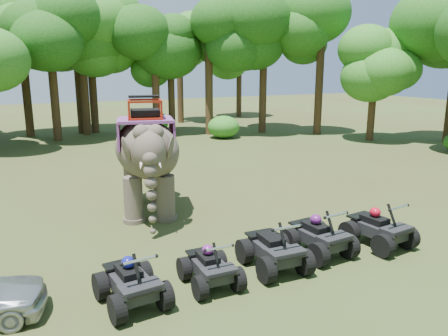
{
  "coord_description": "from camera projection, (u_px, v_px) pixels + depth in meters",
  "views": [
    {
      "loc": [
        -6.08,
        -11.08,
        5.12
      ],
      "look_at": [
        0.0,
        1.2,
        1.9
      ],
      "focal_mm": 35.0,
      "sensor_mm": 36.0,
      "label": 1
    }
  ],
  "objects": [
    {
      "name": "atv_1",
      "position": [
        210.0,
        262.0,
        10.33
      ],
      "size": [
        1.21,
        1.63,
        1.19
      ],
      "primitive_type": null,
      "rotation": [
        0.0,
        0.0,
        -0.02
      ],
      "color": "black",
      "rests_on": "ground"
    },
    {
      "name": "atv_3",
      "position": [
        319.0,
        231.0,
        12.03
      ],
      "size": [
        1.46,
        1.92,
        1.36
      ],
      "primitive_type": null,
      "rotation": [
        0.0,
        0.0,
        0.07
      ],
      "color": "black",
      "rests_on": "ground"
    },
    {
      "name": "tree_0",
      "position": [
        92.0,
        69.0,
        33.31
      ],
      "size": [
        6.79,
        6.79,
        9.7
      ],
      "primitive_type": null,
      "color": "#195114",
      "rests_on": "ground"
    },
    {
      "name": "tree_5",
      "position": [
        373.0,
        92.0,
        29.94
      ],
      "size": [
        4.7,
        4.7,
        6.71
      ],
      "primitive_type": null,
      "color": "#195114",
      "rests_on": "ground"
    },
    {
      "name": "elephant",
      "position": [
        147.0,
        156.0,
        15.28
      ],
      "size": [
        3.25,
        5.23,
        4.08
      ],
      "primitive_type": null,
      "rotation": [
        0.0,
        0.0,
        -0.24
      ],
      "color": "#4E4238",
      "rests_on": "ground"
    },
    {
      "name": "tree_35",
      "position": [
        83.0,
        72.0,
        32.13
      ],
      "size": [
        6.58,
        6.58,
        9.4
      ],
      "primitive_type": null,
      "color": "#195114",
      "rests_on": "ground"
    },
    {
      "name": "tree_29",
      "position": [
        24.0,
        71.0,
        31.4
      ],
      "size": [
        6.64,
        6.64,
        9.49
      ],
      "primitive_type": null,
      "color": "#195114",
      "rests_on": "ground"
    },
    {
      "name": "ground",
      "position": [
        241.0,
        236.0,
        13.46
      ],
      "size": [
        110.0,
        110.0,
        0.0
      ],
      "primitive_type": "plane",
      "color": "#47381E",
      "rests_on": "ground"
    },
    {
      "name": "atv_2",
      "position": [
        274.0,
        244.0,
        11.15
      ],
      "size": [
        1.44,
        1.91,
        1.37
      ],
      "primitive_type": null,
      "rotation": [
        0.0,
        0.0,
        -0.05
      ],
      "color": "black",
      "rests_on": "ground"
    },
    {
      "name": "tree_40",
      "position": [
        239.0,
        79.0,
        44.32
      ],
      "size": [
        5.37,
        5.37,
        7.67
      ],
      "primitive_type": null,
      "color": "#195114",
      "rests_on": "ground"
    },
    {
      "name": "tree_2",
      "position": [
        209.0,
        72.0,
        32.45
      ],
      "size": [
        6.55,
        6.55,
        9.35
      ],
      "primitive_type": null,
      "color": "#195114",
      "rests_on": "ground"
    },
    {
      "name": "tree_43",
      "position": [
        180.0,
        75.0,
        39.33
      ],
      "size": [
        5.99,
        5.99,
        8.56
      ],
      "primitive_type": null,
      "color": "#195114",
      "rests_on": "ground"
    },
    {
      "name": "tree_32",
      "position": [
        78.0,
        63.0,
        32.86
      ],
      "size": [
        7.48,
        7.48,
        10.68
      ],
      "primitive_type": null,
      "color": "#195114",
      "rests_on": "ground"
    },
    {
      "name": "tree_4",
      "position": [
        320.0,
        71.0,
        32.56
      ],
      "size": [
        6.64,
        6.64,
        9.49
      ],
      "primitive_type": null,
      "color": "#195114",
      "rests_on": "ground"
    },
    {
      "name": "tree_3",
      "position": [
        263.0,
        74.0,
        33.46
      ],
      "size": [
        6.25,
        6.25,
        8.92
      ],
      "primitive_type": null,
      "color": "#195114",
      "rests_on": "ground"
    },
    {
      "name": "atv_4",
      "position": [
        379.0,
        223.0,
        12.6
      ],
      "size": [
        1.53,
        1.98,
        1.37
      ],
      "primitive_type": null,
      "rotation": [
        0.0,
        0.0,
        0.1
      ],
      "color": "black",
      "rests_on": "ground"
    },
    {
      "name": "atv_0",
      "position": [
        131.0,
        276.0,
        9.48
      ],
      "size": [
        1.45,
        1.87,
        1.3
      ],
      "primitive_type": null,
      "rotation": [
        0.0,
        0.0,
        0.1
      ],
      "color": "black",
      "rests_on": "ground"
    },
    {
      "name": "tree_41",
      "position": [
        171.0,
        85.0,
        33.7
      ],
      "size": [
        5.1,
        5.1,
        7.28
      ],
      "primitive_type": null,
      "color": "#195114",
      "rests_on": "ground"
    },
    {
      "name": "tree_38",
      "position": [
        53.0,
        74.0,
        29.6
      ],
      "size": [
        6.4,
        6.4,
        9.15
      ],
      "primitive_type": null,
      "color": "#195114",
      "rests_on": "ground"
    },
    {
      "name": "tree_1",
      "position": [
        155.0,
        76.0,
        32.13
      ],
      "size": [
        6.15,
        6.15,
        8.79
      ],
      "primitive_type": null,
      "color": "#195114",
      "rests_on": "ground"
    }
  ]
}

